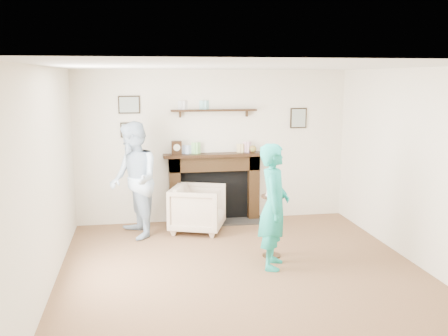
{
  "coord_description": "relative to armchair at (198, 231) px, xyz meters",
  "views": [
    {
      "loc": [
        -1.24,
        -5.59,
        2.38
      ],
      "look_at": [
        -0.1,
        0.9,
        1.18
      ],
      "focal_mm": 40.0,
      "sensor_mm": 36.0,
      "label": 1
    }
  ],
  "objects": [
    {
      "name": "ground",
      "position": [
        0.34,
        -1.9,
        0.0
      ],
      "size": [
        5.0,
        5.0,
        0.0
      ],
      "primitive_type": "plane",
      "color": "brown",
      "rests_on": "ground"
    },
    {
      "name": "room_shell",
      "position": [
        0.34,
        -1.21,
        1.62
      ],
      "size": [
        4.54,
        5.02,
        2.52
      ],
      "color": "#F0E4CC",
      "rests_on": "ground"
    },
    {
      "name": "armchair",
      "position": [
        0.0,
        0.0,
        0.0
      ],
      "size": [
        1.01,
        0.99,
        0.72
      ],
      "primitive_type": "imported",
      "rotation": [
        0.0,
        0.0,
        1.23
      ],
      "color": "#B9AF89",
      "rests_on": "ground"
    },
    {
      "name": "man",
      "position": [
        -0.97,
        -0.13,
        0.0
      ],
      "size": [
        0.87,
        1.0,
        1.74
      ],
      "primitive_type": "imported",
      "rotation": [
        0.0,
        0.0,
        -1.29
      ],
      "color": "silver",
      "rests_on": "ground"
    },
    {
      "name": "woman",
      "position": [
        0.76,
        -1.65,
        0.0
      ],
      "size": [
        0.55,
        0.67,
        1.58
      ],
      "primitive_type": "imported",
      "rotation": [
        0.0,
        0.0,
        1.22
      ],
      "color": "#1FADB0",
      "rests_on": "ground"
    },
    {
      "name": "pedestal_table",
      "position": [
        0.84,
        -1.29,
        0.59
      ],
      "size": [
        0.3,
        0.3,
        0.96
      ],
      "color": "black",
      "rests_on": "ground"
    }
  ]
}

